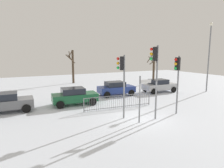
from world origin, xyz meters
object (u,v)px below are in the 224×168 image
bare_tree_left (73,65)px  car_grey_near (5,102)px  traffic_light_foreground_left (122,72)px  street_lamp (209,51)px  car_green_mid (74,96)px  car_blue_far (116,88)px  bare_tree_centre (154,67)px  traffic_light_rear_right (177,72)px  car_silver_trailing (159,85)px  direction_sign_post (141,97)px  traffic_light_foreground_right (155,66)px

bare_tree_left → car_grey_near: bearing=-125.3°
traffic_light_foreground_left → street_lamp: 14.12m
car_green_mid → car_grey_near: bearing=-177.5°
car_blue_far → bare_tree_centre: (9.00, 5.06, 1.72)m
car_grey_near → bare_tree_centre: bare_tree_centre is taller
traffic_light_foreground_left → car_blue_far: size_ratio=1.09×
car_blue_far → traffic_light_foreground_left: bearing=-110.2°
car_green_mid → street_lamp: bearing=0.3°
car_green_mid → bare_tree_centre: size_ratio=0.84×
car_grey_near → street_lamp: size_ratio=0.49×
car_green_mid → bare_tree_centre: bearing=30.6°
street_lamp → bare_tree_centre: bearing=100.1°
bare_tree_centre → car_green_mid: bearing=-154.1°
car_green_mid → traffic_light_rear_right: bearing=-40.7°
car_silver_trailing → car_grey_near: bearing=-173.2°
direction_sign_post → car_silver_trailing: 10.68m
direction_sign_post → car_green_mid: direction_sign_post is taller
direction_sign_post → street_lamp: street_lamp is taller
direction_sign_post → car_grey_near: bearing=153.5°
car_grey_near → bare_tree_left: 14.92m
street_lamp → car_silver_trailing: bearing=156.3°
traffic_light_foreground_left → traffic_light_foreground_right: size_ratio=0.88×
direction_sign_post → street_lamp: bearing=34.4°
street_lamp → bare_tree_centre: 8.39m
car_silver_trailing → traffic_light_rear_right: bearing=-118.8°
street_lamp → car_blue_far: bearing=164.4°
traffic_light_rear_right → traffic_light_foreground_left: 4.07m
traffic_light_foreground_left → car_silver_trailing: (8.37, 6.01, -2.38)m
traffic_light_foreground_left → bare_tree_left: bearing=30.3°
car_silver_trailing → traffic_light_foreground_left: bearing=-140.8°
car_grey_near → street_lamp: bearing=-2.1°
bare_tree_left → traffic_light_foreground_left: bearing=-94.8°
bare_tree_left → car_green_mid: bearing=-105.2°
car_grey_near → street_lamp: street_lamp is taller
traffic_light_rear_right → bare_tree_left: size_ratio=0.86×
direction_sign_post → bare_tree_centre: (11.48, 13.01, 0.80)m
traffic_light_foreground_right → car_green_mid: (-3.68, 6.08, -2.81)m
street_lamp → bare_tree_left: (-12.08, 13.45, -2.04)m
direction_sign_post → car_blue_far: bearing=85.7°
traffic_light_rear_right → car_blue_far: size_ratio=1.07×
car_blue_far → bare_tree_centre: size_ratio=0.84×
traffic_light_rear_right → bare_tree_centre: (8.15, 12.70, -0.60)m
traffic_light_rear_right → car_green_mid: 8.62m
direction_sign_post → car_blue_far: size_ratio=0.76×
car_grey_near → car_green_mid: 5.23m
traffic_light_foreground_right → car_silver_trailing: bearing=-22.1°
car_silver_trailing → bare_tree_centre: size_ratio=0.83×
direction_sign_post → car_green_mid: 6.76m
car_blue_far → bare_tree_centre: bearing=34.1°
direction_sign_post → car_silver_trailing: direction_sign_post is taller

